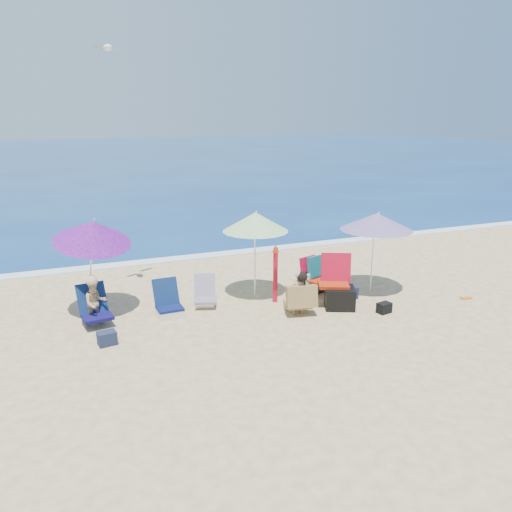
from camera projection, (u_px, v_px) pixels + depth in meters
name	position (u px, v px, depth m)	size (l,w,h in m)	color
ground	(288.00, 319.00, 10.18)	(120.00, 120.00, 0.00)	#D8BC84
sea	(95.00, 156.00, 50.30)	(120.00, 80.00, 0.12)	navy
foam	(213.00, 255.00, 14.72)	(120.00, 0.50, 0.04)	white
umbrella_turquoise	(377.00, 222.00, 11.35)	(1.78, 1.78, 1.89)	white
umbrella_striped	(255.00, 222.00, 11.04)	(1.71, 1.71, 1.97)	white
umbrella_blue	(93.00, 232.00, 10.00)	(2.04, 2.08, 2.13)	white
furled_umbrella	(275.00, 270.00, 10.85)	(0.26, 0.37, 1.37)	red
chair_navy	(169.00, 307.00, 10.28)	(0.55, 0.67, 0.73)	#0C1645
chair_rainbow	(204.00, 297.00, 10.87)	(0.63, 0.77, 0.65)	#C64845
camp_chair_left	(338.00, 292.00, 10.73)	(0.88, 0.96, 1.12)	#A5250B
camp_chair_right	(312.00, 280.00, 11.58)	(0.63, 0.75, 0.89)	#B0250C
person_center	(300.00, 294.00, 10.26)	(0.67, 0.63, 0.94)	tan
person_left	(95.00, 302.00, 9.79)	(0.66, 0.78, 1.02)	tan
bag_navy_a	(107.00, 338.00, 9.00)	(0.35, 0.28, 0.25)	#1B233C
bag_tan	(290.00, 304.00, 10.63)	(0.32, 0.27, 0.24)	tan
bag_navy_b	(348.00, 293.00, 11.27)	(0.37, 0.28, 0.27)	#1B233D
bag_black_b	(384.00, 308.00, 10.45)	(0.32, 0.25, 0.22)	black
orange_item	(466.00, 298.00, 11.27)	(0.27, 0.16, 0.03)	orange
seagull	(108.00, 48.00, 10.11)	(0.78, 0.75, 0.14)	white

